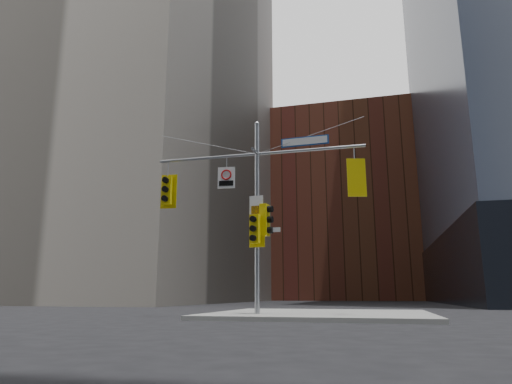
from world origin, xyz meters
The scene contains 13 objects.
ground centered at (0.00, 0.00, 0.00)m, with size 160.00×160.00×0.00m, color black.
sidewalk_corner centered at (2.00, 4.00, 0.07)m, with size 8.00×8.00×0.15m, color gray.
brick_midrise centered at (0.00, 58.00, 14.00)m, with size 26.00×20.00×28.00m, color brown.
signal_assembly centered at (0.00, 1.99, 4.42)m, with size 8.00×0.80×7.30m.
traffic_light_west_arm centered at (-3.65, 2.01, 4.80)m, with size 0.65×0.53×1.37m.
traffic_light_east_arm centered at (3.59, 1.99, 4.80)m, with size 0.64×0.60×1.37m.
traffic_light_pole_side centered at (0.33, 1.99, 3.47)m, with size 0.48×0.41×1.16m.
traffic_light_pole_front centered at (0.00, 1.73, 3.10)m, with size 0.60×0.52×1.26m.
street_sign_blade centered at (1.82, 2.00, 6.35)m, with size 1.78×0.12×0.35m.
regulatory_sign_arm centered at (-1.20, 1.97, 5.18)m, with size 0.66×0.12×0.83m.
regulatory_sign_pole centered at (0.00, 1.88, 4.00)m, with size 0.52×0.07×0.68m.
street_blade_ew centered at (0.45, 2.00, 3.09)m, with size 0.84×0.08×0.17m.
street_blade_ns centered at (0.00, 2.45, 2.96)m, with size 0.08×0.77×0.15m.
Camera 1 is at (4.16, -13.96, 0.81)m, focal length 32.00 mm.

